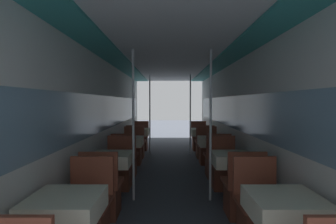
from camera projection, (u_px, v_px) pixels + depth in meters
name	position (u px, v px, depth m)	size (l,w,h in m)	color
wall_left	(104.00, 120.00, 4.87)	(0.05, 10.29, 2.25)	silver
wall_right	(239.00, 120.00, 4.87)	(0.05, 10.29, 2.25)	silver
ceiling_panel	(172.00, 58.00, 4.83)	(2.53, 10.29, 0.07)	silver
dining_table_left_0	(66.00, 210.00, 2.15)	(0.57, 0.57, 0.71)	#4C4C51
chair_left_far_0	(87.00, 218.00, 2.72)	(0.47, 0.47, 0.88)	brown
dining_table_left_1	(112.00, 161.00, 3.92)	(0.57, 0.57, 0.71)	#4C4C51
chair_left_near_1	(103.00, 195.00, 3.37)	(0.47, 0.47, 0.88)	brown
chair_left_far_1	(119.00, 172.00, 4.49)	(0.47, 0.47, 0.88)	brown
support_pole_left_1	(134.00, 126.00, 3.90)	(0.04, 0.04, 2.25)	silver
dining_table_left_2	(130.00, 143.00, 5.69)	(0.57, 0.57, 0.71)	#4C4C51
chair_left_near_2	(126.00, 163.00, 5.14)	(0.47, 0.47, 0.88)	brown
chair_left_far_2	(133.00, 152.00, 6.26)	(0.47, 0.47, 0.88)	brown
dining_table_left_3	(139.00, 133.00, 7.46)	(0.57, 0.57, 0.71)	#4C4C51
chair_left_near_3	(137.00, 147.00, 6.91)	(0.47, 0.47, 0.88)	brown
chair_left_far_3	(141.00, 141.00, 8.04)	(0.47, 0.47, 0.88)	brown
support_pole_left_3	(150.00, 114.00, 7.44)	(0.04, 0.04, 2.25)	silver
dining_table_right_0	(285.00, 210.00, 2.14)	(0.57, 0.57, 0.71)	#4C4C51
chair_right_far_0	(261.00, 218.00, 2.72)	(0.47, 0.47, 0.88)	brown
dining_table_right_1	(232.00, 161.00, 3.92)	(0.57, 0.57, 0.71)	#4C4C51
chair_right_near_1	(243.00, 195.00, 3.37)	(0.47, 0.47, 0.88)	brown
chair_right_far_1	(224.00, 172.00, 4.49)	(0.47, 0.47, 0.88)	brown
support_pole_right_1	(211.00, 126.00, 3.90)	(0.04, 0.04, 2.25)	silver
dining_table_right_2	(212.00, 143.00, 5.69)	(0.57, 0.57, 0.71)	#4C4C51
chair_right_near_2	(217.00, 163.00, 5.14)	(0.47, 0.47, 0.88)	brown
chair_right_far_2	(208.00, 152.00, 6.26)	(0.47, 0.47, 0.88)	brown
dining_table_right_3	(202.00, 133.00, 7.46)	(0.57, 0.57, 0.71)	#4C4C51
chair_right_near_3	(205.00, 147.00, 6.91)	(0.47, 0.47, 0.88)	brown
chair_right_far_3	(200.00, 141.00, 8.03)	(0.47, 0.47, 0.88)	brown
support_pole_right_3	(191.00, 114.00, 7.44)	(0.04, 0.04, 2.25)	silver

